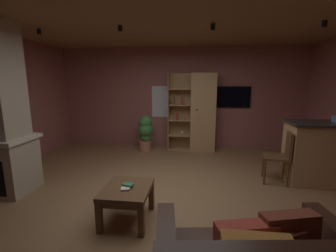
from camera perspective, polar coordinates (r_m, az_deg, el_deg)
The scene contains 16 objects.
floor at distance 3.77m, azimuth -0.80°, elevation -17.21°, with size 6.39×5.74×0.02m, color olive.
wall_back at distance 6.23m, azimuth 2.92°, elevation 6.84°, with size 6.51×0.06×2.65m, color #9E5B56.
ceiling at distance 3.44m, azimuth -0.93°, elevation 25.95°, with size 6.39×5.74×0.02m, color #8E6B47.
window_pane_back at distance 6.24m, azimuth -0.60°, elevation 6.01°, with size 0.74×0.01×0.82m, color white.
bookshelf_cabinet at distance 5.97m, azimuth 7.84°, elevation 3.24°, with size 1.20×0.41×1.97m.
kitchen_bar_counter at distance 4.89m, azimuth 34.86°, elevation -5.55°, with size 1.42×0.65×1.09m.
coffee_table at distance 3.11m, azimuth -10.04°, elevation -16.12°, with size 0.59×0.67×0.45m.
table_book_0 at distance 3.01m, azimuth -10.44°, elevation -14.97°, with size 0.11×0.09×0.02m, color beige.
table_book_1 at distance 3.06m, azimuth -9.82°, elevation -14.00°, with size 0.13×0.09×0.02m, color #387247.
dining_chair at distance 4.52m, azimuth 26.13°, elevation -6.14°, with size 0.49×0.49×0.92m.
potted_floor_plant at distance 5.96m, azimuth -5.59°, elevation -1.41°, with size 0.38×0.38×0.92m.
wall_mounted_tv at distance 6.20m, azimuth 15.26°, elevation 6.90°, with size 0.96×0.06×0.54m.
track_light_spot_0 at distance 4.67m, azimuth -29.17°, elevation 19.63°, with size 0.07×0.07×0.09m, color black.
track_light_spot_1 at distance 3.99m, azimuth -11.70°, elevation 22.48°, with size 0.07×0.07×0.09m, color black.
track_light_spot_2 at distance 3.88m, azimuth 11.00°, elevation 22.83°, with size 0.07×0.07×0.09m, color black.
track_light_spot_3 at distance 4.27m, azimuth 34.14°, elevation 20.12°, with size 0.07×0.07×0.09m, color black.
Camera 1 is at (0.47, -3.29, 1.77)m, focal length 24.75 mm.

